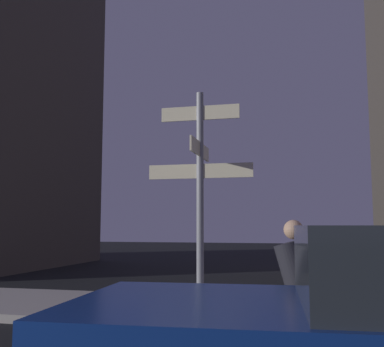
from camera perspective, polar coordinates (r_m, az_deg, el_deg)
sidewalk_kerb at (r=8.64m, az=-6.11°, el=-16.20°), size 40.00×2.76×0.14m
signpost at (r=7.70m, az=0.99°, el=-0.78°), size 1.77×1.33×3.64m
cyclist at (r=5.44m, az=12.03°, el=-14.72°), size 1.82×0.33×1.61m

